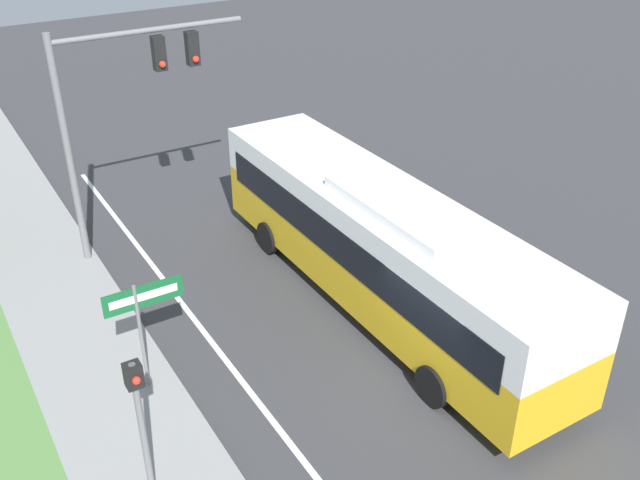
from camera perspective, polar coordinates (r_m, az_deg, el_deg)
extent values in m
plane|color=#38383A|center=(16.23, 8.94, -11.02)|extent=(80.00, 80.00, 0.00)
cube|color=silver|center=(14.68, -2.42, -15.94)|extent=(0.14, 30.00, 0.01)
cube|color=gold|center=(17.90, 4.79, -1.88)|extent=(2.53, 11.89, 1.44)
cube|color=white|center=(17.26, 4.97, 1.82)|extent=(2.53, 11.89, 1.18)
cube|color=black|center=(17.45, 4.91, 0.64)|extent=(2.57, 10.94, 0.89)
cube|color=white|center=(16.31, 6.91, 2.76)|extent=(1.77, 4.16, 0.24)
cylinder|color=black|center=(20.40, -4.12, 0.21)|extent=(0.28, 0.94, 0.94)
cylinder|color=black|center=(21.47, 1.62, 1.87)|extent=(0.28, 0.94, 0.94)
cylinder|color=black|center=(15.38, 9.08, -11.43)|extent=(0.28, 0.94, 0.94)
cylinder|color=black|center=(16.77, 15.57, -8.29)|extent=(0.28, 0.94, 0.94)
cylinder|color=slate|center=(19.80, -19.43, 6.32)|extent=(0.20, 0.20, 6.37)
cylinder|color=slate|center=(19.53, -13.45, 16.01)|extent=(5.11, 0.14, 0.14)
cube|color=black|center=(19.73, -12.76, 14.36)|extent=(0.32, 0.28, 0.90)
sphere|color=red|center=(19.63, -12.49, 13.56)|extent=(0.18, 0.18, 0.18)
cube|color=black|center=(20.04, -10.18, 14.85)|extent=(0.32, 0.28, 0.90)
sphere|color=red|center=(19.94, -9.91, 14.06)|extent=(0.18, 0.18, 0.18)
cylinder|color=slate|center=(12.86, -13.90, -15.15)|extent=(0.12, 0.12, 3.21)
cube|color=black|center=(11.94, -14.71, -10.42)|extent=(0.28, 0.24, 0.44)
sphere|color=red|center=(11.83, -14.47, -10.83)|extent=(0.14, 0.14, 0.14)
cylinder|color=slate|center=(15.46, -14.07, -7.70)|extent=(0.08, 0.08, 2.66)
cube|color=#145B2D|center=(14.91, -13.94, -4.38)|extent=(1.68, 0.03, 0.51)
cube|color=white|center=(14.89, -13.92, -4.41)|extent=(1.43, 0.01, 0.18)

